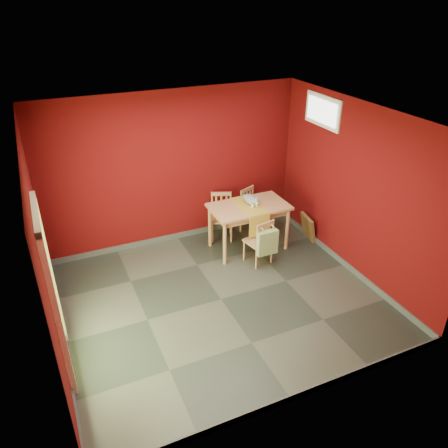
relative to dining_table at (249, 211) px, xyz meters
name	(u,v)px	position (x,y,z in m)	size (l,w,h in m)	color
ground	(221,299)	(-1.04, -1.17, -0.72)	(4.50, 4.50, 0.00)	#2D342D
room_shell	(221,297)	(-1.04, -1.17, -0.67)	(4.50, 4.50, 4.50)	#4F0809
doorway	(52,291)	(-3.27, -1.57, 0.40)	(0.06, 1.01, 2.13)	#B7D838
window	(322,111)	(1.19, -0.17, 1.63)	(0.05, 0.90, 0.50)	white
outlet_plate	(255,208)	(0.56, 0.82, -0.42)	(0.08, 0.01, 0.12)	silver
dining_table	(249,211)	(0.00, 0.00, 0.00)	(1.32, 0.77, 0.83)	tan
table_runner	(252,212)	(0.00, -0.13, 0.04)	(0.38, 0.79, 0.40)	#B48F2E
chair_far_left	(222,216)	(-0.28, 0.54, -0.29)	(0.52, 0.52, 0.85)	tan
chair_far_right	(252,210)	(0.34, 0.53, -0.29)	(0.52, 0.52, 0.85)	tan
chair_near	(260,241)	(-0.05, -0.51, -0.31)	(0.45, 0.45, 0.82)	tan
tote_bag	(267,242)	(-0.03, -0.72, -0.23)	(0.35, 0.20, 0.48)	#839E65
cat	(250,198)	(0.06, 0.06, 0.21)	(0.22, 0.43, 0.21)	slate
picture_frame	(308,227)	(1.15, -0.16, -0.50)	(0.21, 0.47, 0.45)	brown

